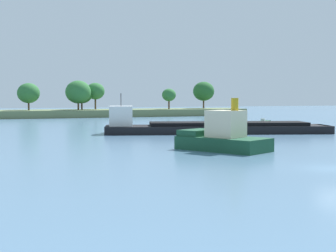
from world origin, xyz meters
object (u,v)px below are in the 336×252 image
object	(u,v)px
fishing_skiff	(125,127)
small_motorboat	(263,122)
tugboat	(222,137)
cargo_barge	(212,127)

from	to	relation	value
fishing_skiff	small_motorboat	size ratio (longest dim) A/B	0.92
tugboat	cargo_barge	bearing A→B (deg)	66.77
tugboat	small_motorboat	size ratio (longest dim) A/B	1.88
cargo_barge	small_motorboat	size ratio (longest dim) A/B	6.21
cargo_barge	fishing_skiff	size ratio (longest dim) A/B	6.77
tugboat	fishing_skiff	world-z (taller)	tugboat
cargo_barge	tugboat	xyz separation A→B (m)	(-8.98, -20.92, 0.42)
tugboat	fishing_skiff	bearing A→B (deg)	89.25
cargo_barge	small_motorboat	distance (m)	27.59
cargo_barge	tugboat	bearing A→B (deg)	-113.23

